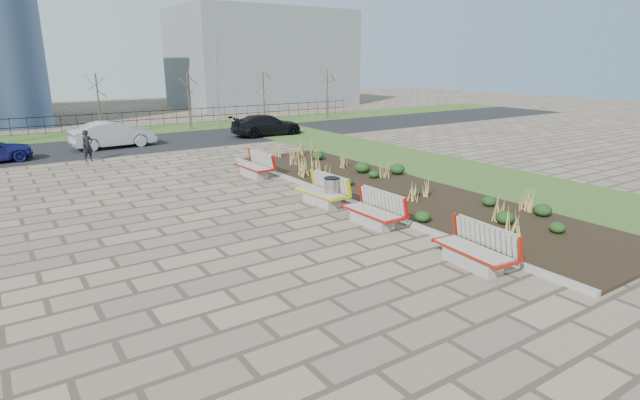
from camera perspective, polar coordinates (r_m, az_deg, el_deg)
ground at (r=11.80m, az=2.10°, el=-8.62°), size 120.00×120.00×0.00m
planting_bed at (r=19.21m, az=8.47°, el=1.04°), size 4.50×18.00×0.10m
planting_curb at (r=17.76m, az=2.89°, el=0.07°), size 0.16×18.00×0.15m
grass_verge_near at (r=22.61m, az=17.45°, el=2.63°), size 5.00×38.00×0.04m
grass_verge_far at (r=37.54m, az=-24.04°, el=6.97°), size 80.00×5.00×0.04m
road at (r=31.70m, az=-22.04°, el=5.78°), size 80.00×7.00×0.02m
bench_a at (r=12.63m, az=17.09°, el=-5.21°), size 1.05×2.16×1.00m
bench_b at (r=15.15m, az=5.96°, el=-1.10°), size 0.93×2.11×1.00m
bench_c at (r=17.27m, az=0.12°, el=1.10°), size 1.01×2.14×1.00m
bench_d at (r=21.66m, az=-7.61°, el=3.97°), size 0.97×2.13×1.00m
litter_bin at (r=17.08m, az=1.36°, el=0.90°), size 0.52×0.52×0.99m
pedestrian at (r=27.24m, az=-25.04°, el=5.64°), size 0.67×0.58×1.56m
car_silver at (r=30.93m, az=-22.57°, el=6.92°), size 4.62×1.88×1.49m
car_black at (r=33.49m, az=-6.12°, el=8.52°), size 4.80×2.04×1.38m
tree_c at (r=35.86m, az=-23.96°, el=9.89°), size 1.40×1.40×4.00m
tree_d at (r=37.39m, az=-14.77°, el=10.89°), size 1.40×1.40×4.00m
tree_e at (r=39.78m, az=-6.45°, el=11.56°), size 1.40×1.40×4.00m
tree_f at (r=42.87m, az=0.82°, el=11.95°), size 1.40×1.40×4.00m
lamp_east at (r=37.57m, az=-11.68°, el=12.63°), size 0.24×0.60×6.00m
railing_fence at (r=38.93m, az=-24.55°, el=8.10°), size 44.00×0.10×1.20m
building_grey at (r=57.12m, az=-6.66°, el=15.77°), size 18.00×12.00×10.00m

